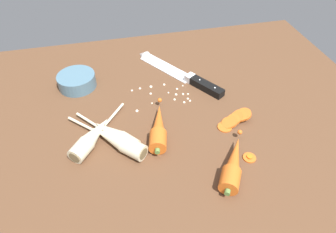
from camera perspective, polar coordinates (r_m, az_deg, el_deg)
ground_plane at (r=82.06cm, az=-0.32°, el=-0.86°), size 120.00×90.00×4.00cm
chefs_knife at (r=95.73cm, az=1.50°, el=8.50°), size 21.84×30.88×4.18cm
whole_carrot at (r=74.50cm, az=-1.82°, el=-2.12°), size 7.58×18.88×4.20cm
whole_carrot_second at (r=68.44cm, az=12.24°, el=-8.85°), size 11.25×16.55×4.20cm
parsnip_front at (r=74.00cm, az=-10.06°, el=-3.48°), size 15.00×17.61×4.00cm
parsnip_mid_left at (r=74.66cm, az=-14.19°, el=-3.81°), size 14.78×18.50×4.00cm
parsnip_mid_right at (r=72.67cm, az=-9.66°, el=-4.51°), size 18.46×18.56×4.00cm
carrot_slice_stack at (r=79.83cm, az=12.45°, el=-0.59°), size 9.68×5.60×3.43cm
carrot_slice_stray_near at (r=72.92cm, az=15.18°, el=-7.45°), size 3.04×3.04×0.70cm
prep_bowl at (r=93.33cm, az=-16.89°, el=6.56°), size 11.00×11.00×4.00cm
mince_crumbs at (r=87.22cm, az=-0.75°, el=4.33°), size 16.30×10.70×0.88cm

